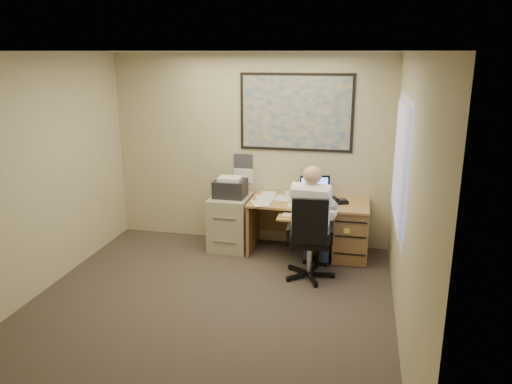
% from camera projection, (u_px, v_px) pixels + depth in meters
% --- Properties ---
extents(room_shell, '(4.00, 4.50, 2.70)m').
position_uv_depth(room_shell, '(200.00, 192.00, 4.98)').
color(room_shell, '#38312B').
rests_on(room_shell, ground).
extents(desk, '(1.60, 0.97, 1.07)m').
position_uv_depth(desk, '(333.00, 225.00, 6.77)').
color(desk, tan).
rests_on(desk, ground).
extents(world_map, '(1.56, 0.03, 1.06)m').
position_uv_depth(world_map, '(296.00, 113.00, 6.80)').
color(world_map, '#1E4C93').
rests_on(world_map, room_shell).
extents(wall_calendar, '(0.28, 0.01, 0.42)m').
position_uv_depth(wall_calendar, '(243.00, 168.00, 7.18)').
color(wall_calendar, white).
rests_on(wall_calendar, room_shell).
extents(window_blinds, '(0.06, 1.40, 1.30)m').
position_uv_depth(window_blinds, '(401.00, 164.00, 5.28)').
color(window_blinds, silver).
rests_on(window_blinds, room_shell).
extents(filing_cabinet, '(0.54, 0.65, 1.04)m').
position_uv_depth(filing_cabinet, '(231.00, 217.00, 7.04)').
color(filing_cabinet, '#ABA48A').
rests_on(filing_cabinet, ground).
extents(office_chair, '(0.69, 0.69, 1.08)m').
position_uv_depth(office_chair, '(309.00, 255.00, 6.08)').
color(office_chair, black).
rests_on(office_chair, ground).
extents(person, '(0.69, 0.91, 1.40)m').
position_uv_depth(person, '(311.00, 222.00, 6.05)').
color(person, white).
rests_on(person, office_chair).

